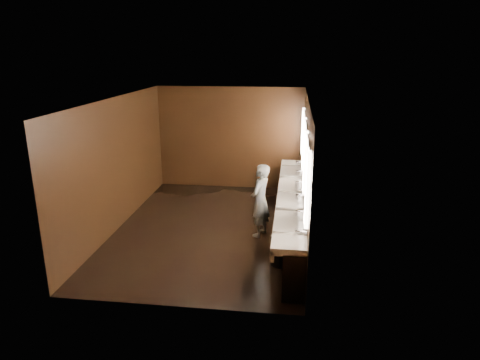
{
  "coord_description": "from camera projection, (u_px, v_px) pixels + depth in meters",
  "views": [
    {
      "loc": [
        1.73,
        -8.49,
        3.75
      ],
      "look_at": [
        0.66,
        0.0,
        1.13
      ],
      "focal_mm": 32.0,
      "sensor_mm": 36.0,
      "label": 1
    }
  ],
  "objects": [
    {
      "name": "sink_counter",
      "position": [
        293.0,
        211.0,
        9.0
      ],
      "size": [
        0.55,
        5.4,
        1.01
      ],
      "color": "black",
      "rests_on": "floor"
    },
    {
      "name": "trash_bin",
      "position": [
        280.0,
        250.0,
        7.72
      ],
      "size": [
        0.45,
        0.45,
        0.57
      ],
      "primitive_type": "cylinder",
      "rotation": [
        0.0,
        0.0,
        0.25
      ],
      "color": "black",
      "rests_on": "floor"
    },
    {
      "name": "wall_back",
      "position": [
        230.0,
        138.0,
        11.8
      ],
      "size": [
        4.0,
        0.02,
        2.8
      ],
      "primitive_type": "cube",
      "color": "black",
      "rests_on": "floor"
    },
    {
      "name": "mirror_band",
      "position": [
        305.0,
        153.0,
        8.61
      ],
      "size": [
        0.06,
        5.03,
        1.15
      ],
      "color": "#FDE3C8",
      "rests_on": "wall_right"
    },
    {
      "name": "wall_front",
      "position": [
        168.0,
        221.0,
        6.11
      ],
      "size": [
        4.0,
        0.02,
        2.8
      ],
      "primitive_type": "cube",
      "color": "black",
      "rests_on": "floor"
    },
    {
      "name": "person",
      "position": [
        260.0,
        200.0,
        8.81
      ],
      "size": [
        0.55,
        0.66,
        1.54
      ],
      "primitive_type": "imported",
      "rotation": [
        0.0,
        0.0,
        -1.94
      ],
      "color": "#98B4E3",
      "rests_on": "floor"
    },
    {
      "name": "wall_left",
      "position": [
        118.0,
        163.0,
        9.19
      ],
      "size": [
        0.02,
        6.0,
        2.8
      ],
      "primitive_type": "cube",
      "color": "black",
      "rests_on": "floor"
    },
    {
      "name": "wall_right",
      "position": [
        305.0,
        170.0,
        8.71
      ],
      "size": [
        0.02,
        6.0,
        2.8
      ],
      "primitive_type": "cube",
      "color": "black",
      "rests_on": "floor"
    },
    {
      "name": "ceiling",
      "position": [
        208.0,
        99.0,
        8.54
      ],
      "size": [
        4.0,
        6.0,
        0.02
      ],
      "primitive_type": "cube",
      "color": "#2D2D2B",
      "rests_on": "wall_back"
    },
    {
      "name": "floor",
      "position": [
        210.0,
        228.0,
        9.37
      ],
      "size": [
        6.0,
        6.0,
        0.0
      ],
      "primitive_type": "plane",
      "color": "black",
      "rests_on": "ground"
    }
  ]
}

